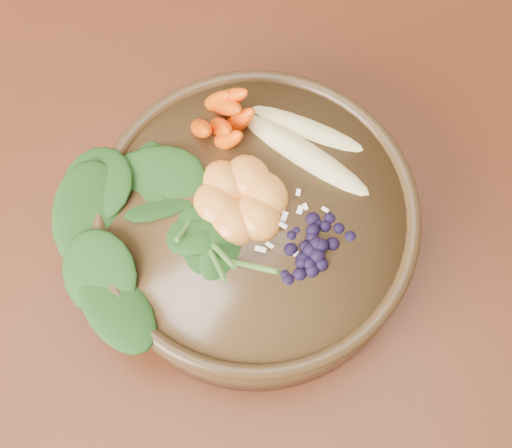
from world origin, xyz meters
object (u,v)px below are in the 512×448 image
(dining_table, at_px, (222,179))
(banana_halves, at_px, (307,134))
(stoneware_bowl, at_px, (256,228))
(blueberry_pile, at_px, (316,240))
(kale_heap, at_px, (168,205))
(mandarin_cluster, at_px, (240,193))
(carrot_cluster, at_px, (218,102))

(dining_table, distance_m, banana_halves, 0.20)
(stoneware_bowl, distance_m, blueberry_pile, 0.08)
(banana_halves, relative_size, blueberry_pile, 1.22)
(dining_table, xyz_separation_m, blueberry_pile, (0.00, -0.16, 0.19))
(dining_table, height_order, stoneware_bowl, stoneware_bowl)
(kale_heap, bearing_deg, blueberry_pile, -44.39)
(banana_halves, xyz_separation_m, blueberry_pile, (-0.05, -0.09, 0.01))
(dining_table, xyz_separation_m, banana_halves, (0.05, -0.07, 0.18))
(kale_heap, bearing_deg, mandarin_cluster, -17.98)
(dining_table, relative_size, carrot_cluster, 20.76)
(dining_table, height_order, kale_heap, kale_heap)
(mandarin_cluster, distance_m, blueberry_pile, 0.08)
(kale_heap, distance_m, banana_halves, 0.14)
(blueberry_pile, bearing_deg, stoneware_bowl, 116.67)
(banana_halves, height_order, mandarin_cluster, mandarin_cluster)
(dining_table, relative_size, mandarin_cluster, 18.06)
(blueberry_pile, bearing_deg, dining_table, 91.68)
(kale_heap, relative_size, mandarin_cluster, 2.07)
(dining_table, xyz_separation_m, kale_heap, (-0.08, -0.07, 0.19))
(mandarin_cluster, relative_size, blueberry_pile, 0.69)
(dining_table, distance_m, blueberry_pile, 0.25)
(kale_heap, height_order, banana_halves, kale_heap)
(kale_heap, xyz_separation_m, banana_halves, (0.14, 0.00, -0.01))
(kale_heap, distance_m, mandarin_cluster, 0.06)
(dining_table, relative_size, kale_heap, 8.74)
(carrot_cluster, relative_size, mandarin_cluster, 0.87)
(stoneware_bowl, relative_size, banana_halves, 1.77)
(stoneware_bowl, distance_m, carrot_cluster, 0.12)
(kale_heap, height_order, carrot_cluster, carrot_cluster)
(stoneware_bowl, bearing_deg, dining_table, 79.09)
(stoneware_bowl, xyz_separation_m, carrot_cluster, (0.02, 0.09, 0.08))
(kale_heap, height_order, blueberry_pile, kale_heap)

